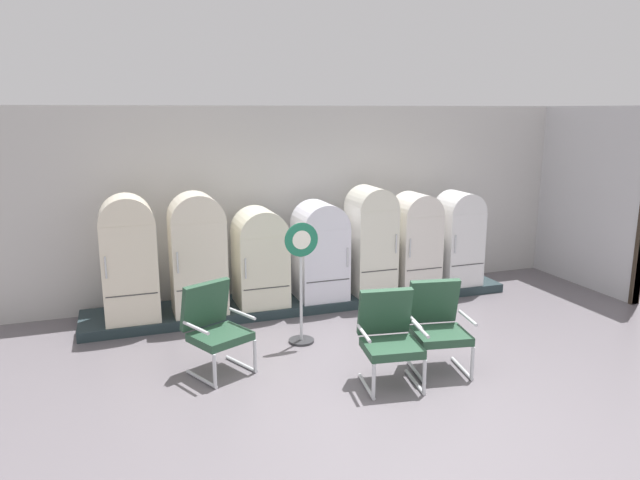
# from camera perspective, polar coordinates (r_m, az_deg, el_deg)

# --- Properties ---
(ground) EXTENTS (12.00, 10.00, 0.05)m
(ground) POSITION_cam_1_polar(r_m,az_deg,el_deg) (6.20, 7.66, -15.10)
(ground) COLOR slate
(back_wall) EXTENTS (11.76, 0.12, 2.90)m
(back_wall) POSITION_cam_1_polar(r_m,az_deg,el_deg) (9.00, -2.71, 3.78)
(back_wall) COLOR beige
(back_wall) RESTS_ON ground
(side_wall_right) EXTENTS (0.16, 2.20, 2.90)m
(side_wall_right) POSITION_cam_1_polar(r_m,az_deg,el_deg) (10.39, 24.89, 3.68)
(side_wall_right) COLOR silver
(side_wall_right) RESTS_ON ground
(display_plinth) EXTENTS (6.31, 0.95, 0.13)m
(display_plinth) POSITION_cam_1_polar(r_m,az_deg,el_deg) (8.74, -1.40, -5.92)
(display_plinth) COLOR #243236
(display_plinth) RESTS_ON ground
(refrigerator_0) EXTENTS (0.69, 0.64, 1.65)m
(refrigerator_0) POSITION_cam_1_polar(r_m,az_deg,el_deg) (7.97, -18.19, -1.37)
(refrigerator_0) COLOR beige
(refrigerator_0) RESTS_ON display_plinth
(refrigerator_1) EXTENTS (0.72, 0.61, 1.64)m
(refrigerator_1) POSITION_cam_1_polar(r_m,az_deg,el_deg) (8.02, -11.88, -0.97)
(refrigerator_1) COLOR silver
(refrigerator_1) RESTS_ON display_plinth
(refrigerator_2) EXTENTS (0.70, 0.72, 1.37)m
(refrigerator_2) POSITION_cam_1_polar(r_m,az_deg,el_deg) (8.26, -5.88, -1.43)
(refrigerator_2) COLOR silver
(refrigerator_2) RESTS_ON display_plinth
(refrigerator_3) EXTENTS (0.70, 0.72, 1.42)m
(refrigerator_3) POSITION_cam_1_polar(r_m,az_deg,el_deg) (8.50, -0.01, -0.78)
(refrigerator_3) COLOR white
(refrigerator_3) RESTS_ON display_plinth
(refrigerator_4) EXTENTS (0.62, 0.68, 1.61)m
(refrigerator_4) POSITION_cam_1_polar(r_m,az_deg,el_deg) (8.75, 5.00, 0.31)
(refrigerator_4) COLOR silver
(refrigerator_4) RESTS_ON display_plinth
(refrigerator_5) EXTENTS (0.64, 0.64, 1.48)m
(refrigerator_5) POSITION_cam_1_polar(r_m,az_deg,el_deg) (9.08, 9.31, 0.18)
(refrigerator_5) COLOR silver
(refrigerator_5) RESTS_ON display_plinth
(refrigerator_6) EXTENTS (0.62, 0.63, 1.47)m
(refrigerator_6) POSITION_cam_1_polar(r_m,az_deg,el_deg) (9.45, 13.36, 0.46)
(refrigerator_6) COLOR white
(refrigerator_6) RESTS_ON display_plinth
(armchair_left) EXTENTS (0.80, 0.82, 1.00)m
(armchair_left) POSITION_cam_1_polar(r_m,az_deg,el_deg) (6.58, -10.27, -8.12)
(armchair_left) COLOR silver
(armchair_left) RESTS_ON ground
(armchair_right) EXTENTS (0.71, 0.72, 1.00)m
(armchair_right) POSITION_cam_1_polar(r_m,az_deg,el_deg) (6.66, 11.42, -7.91)
(armchair_right) COLOR silver
(armchair_right) RESTS_ON ground
(armchair_center) EXTENTS (0.70, 0.71, 1.00)m
(armchair_center) POSITION_cam_1_polar(r_m,az_deg,el_deg) (6.25, 6.76, -9.11)
(armchair_center) COLOR silver
(armchair_center) RESTS_ON ground
(sign_stand) EXTENTS (0.42, 0.32, 1.53)m
(sign_stand) POSITION_cam_1_polar(r_m,az_deg,el_deg) (7.18, -1.84, -4.65)
(sign_stand) COLOR #2D2D30
(sign_stand) RESTS_ON ground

